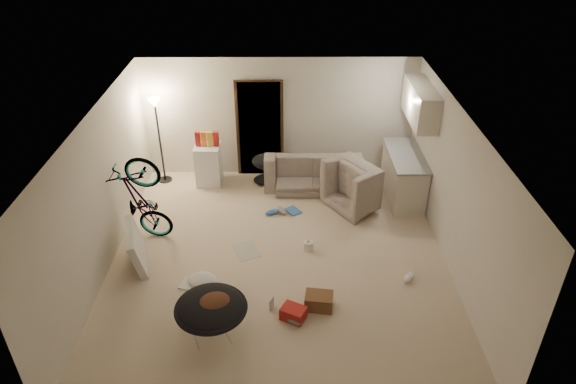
{
  "coord_description": "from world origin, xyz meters",
  "views": [
    {
      "loc": [
        0.1,
        -6.69,
        5.39
      ],
      "look_at": [
        0.16,
        0.6,
        0.95
      ],
      "focal_mm": 32.0,
      "sensor_mm": 36.0,
      "label": 1
    }
  ],
  "objects_px": {
    "floor_lamp": "(157,123)",
    "drink_case_b": "(293,313)",
    "mini_fridge": "(209,165)",
    "drink_case_a": "(319,301)",
    "kitchen_counter": "(404,176)",
    "juicer": "(308,245)",
    "bicycle": "(144,218)",
    "tv_box": "(136,247)",
    "sofa": "(312,172)",
    "armchair": "(364,187)",
    "saucer_chair": "(211,313)"
  },
  "relations": [
    {
      "from": "tv_box",
      "to": "juicer",
      "type": "distance_m",
      "value": 2.83
    },
    {
      "from": "juicer",
      "to": "kitchen_counter",
      "type": "bearing_deg",
      "value": 41.98
    },
    {
      "from": "bicycle",
      "to": "tv_box",
      "type": "relative_size",
      "value": 1.76
    },
    {
      "from": "drink_case_b",
      "to": "drink_case_a",
      "type": "bearing_deg",
      "value": 57.93
    },
    {
      "from": "sofa",
      "to": "juicer",
      "type": "bearing_deg",
      "value": 86.06
    },
    {
      "from": "mini_fridge",
      "to": "drink_case_a",
      "type": "xyz_separation_m",
      "value": [
        2.04,
        -3.66,
        -0.31
      ]
    },
    {
      "from": "bicycle",
      "to": "drink_case_b",
      "type": "distance_m",
      "value": 3.19
    },
    {
      "from": "mini_fridge",
      "to": "juicer",
      "type": "relative_size",
      "value": 3.71
    },
    {
      "from": "mini_fridge",
      "to": "juicer",
      "type": "height_order",
      "value": "mini_fridge"
    },
    {
      "from": "juicer",
      "to": "floor_lamp",
      "type": "bearing_deg",
      "value": 140.59
    },
    {
      "from": "mini_fridge",
      "to": "saucer_chair",
      "type": "bearing_deg",
      "value": -80.56
    },
    {
      "from": "mini_fridge",
      "to": "drink_case_a",
      "type": "relative_size",
      "value": 2.09
    },
    {
      "from": "drink_case_a",
      "to": "drink_case_b",
      "type": "bearing_deg",
      "value": -141.63
    },
    {
      "from": "floor_lamp",
      "to": "kitchen_counter",
      "type": "height_order",
      "value": "floor_lamp"
    },
    {
      "from": "armchair",
      "to": "drink_case_b",
      "type": "relative_size",
      "value": 3.14
    },
    {
      "from": "floor_lamp",
      "to": "armchair",
      "type": "height_order",
      "value": "floor_lamp"
    },
    {
      "from": "bicycle",
      "to": "sofa",
      "type": "bearing_deg",
      "value": -50.19
    },
    {
      "from": "bicycle",
      "to": "drink_case_a",
      "type": "distance_m",
      "value": 3.37
    },
    {
      "from": "sofa",
      "to": "floor_lamp",
      "type": "bearing_deg",
      "value": -3.16
    },
    {
      "from": "armchair",
      "to": "bicycle",
      "type": "distance_m",
      "value": 4.11
    },
    {
      "from": "sofa",
      "to": "bicycle",
      "type": "bearing_deg",
      "value": 32.8
    },
    {
      "from": "sofa",
      "to": "tv_box",
      "type": "distance_m",
      "value": 3.89
    },
    {
      "from": "kitchen_counter",
      "to": "sofa",
      "type": "xyz_separation_m",
      "value": [
        -1.76,
        0.45,
        -0.16
      ]
    },
    {
      "from": "mini_fridge",
      "to": "bicycle",
      "type": "bearing_deg",
      "value": -111.51
    },
    {
      "from": "sofa",
      "to": "juicer",
      "type": "xyz_separation_m",
      "value": [
        -0.17,
        -2.18,
        -0.19
      ]
    },
    {
      "from": "floor_lamp",
      "to": "drink_case_b",
      "type": "bearing_deg",
      "value": -56.69
    },
    {
      "from": "mini_fridge",
      "to": "saucer_chair",
      "type": "height_order",
      "value": "mini_fridge"
    },
    {
      "from": "mini_fridge",
      "to": "tv_box",
      "type": "xyz_separation_m",
      "value": [
        -0.85,
        -2.61,
        -0.1
      ]
    },
    {
      "from": "floor_lamp",
      "to": "juicer",
      "type": "relative_size",
      "value": 7.93
    },
    {
      "from": "floor_lamp",
      "to": "saucer_chair",
      "type": "distance_m",
      "value": 4.64
    },
    {
      "from": "bicycle",
      "to": "mini_fridge",
      "type": "height_order",
      "value": "bicycle"
    },
    {
      "from": "saucer_chair",
      "to": "juicer",
      "type": "xyz_separation_m",
      "value": [
        1.39,
        1.92,
        -0.32
      ]
    },
    {
      "from": "floor_lamp",
      "to": "saucer_chair",
      "type": "height_order",
      "value": "floor_lamp"
    },
    {
      "from": "tv_box",
      "to": "juicer",
      "type": "bearing_deg",
      "value": -9.62
    },
    {
      "from": "kitchen_counter",
      "to": "armchair",
      "type": "bearing_deg",
      "value": -163.1
    },
    {
      "from": "kitchen_counter",
      "to": "juicer",
      "type": "bearing_deg",
      "value": -138.02
    },
    {
      "from": "saucer_chair",
      "to": "drink_case_a",
      "type": "relative_size",
      "value": 2.43
    },
    {
      "from": "kitchen_counter",
      "to": "bicycle",
      "type": "bearing_deg",
      "value": -163.23
    },
    {
      "from": "sofa",
      "to": "tv_box",
      "type": "height_order",
      "value": "tv_box"
    },
    {
      "from": "kitchen_counter",
      "to": "drink_case_b",
      "type": "xyz_separation_m",
      "value": [
        -2.21,
        -3.34,
        -0.34
      ]
    },
    {
      "from": "saucer_chair",
      "to": "armchair",
      "type": "bearing_deg",
      "value": 53.46
    },
    {
      "from": "kitchen_counter",
      "to": "drink_case_b",
      "type": "bearing_deg",
      "value": -123.48
    },
    {
      "from": "bicycle",
      "to": "juicer",
      "type": "height_order",
      "value": "bicycle"
    },
    {
      "from": "armchair",
      "to": "tv_box",
      "type": "xyz_separation_m",
      "value": [
        -3.94,
        -1.82,
        -0.02
      ]
    },
    {
      "from": "kitchen_counter",
      "to": "juicer",
      "type": "distance_m",
      "value": 2.62
    },
    {
      "from": "sofa",
      "to": "tv_box",
      "type": "xyz_separation_m",
      "value": [
        -2.97,
        -2.51,
        0.04
      ]
    },
    {
      "from": "saucer_chair",
      "to": "kitchen_counter",
      "type": "bearing_deg",
      "value": 47.73
    },
    {
      "from": "sofa",
      "to": "tv_box",
      "type": "bearing_deg",
      "value": 40.7
    },
    {
      "from": "kitchen_counter",
      "to": "saucer_chair",
      "type": "bearing_deg",
      "value": -132.27
    },
    {
      "from": "kitchen_counter",
      "to": "juicer",
      "type": "relative_size",
      "value": 6.57
    }
  ]
}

